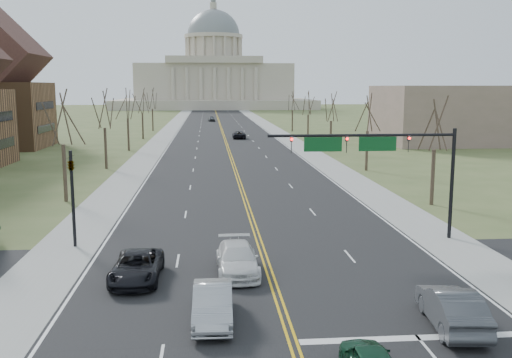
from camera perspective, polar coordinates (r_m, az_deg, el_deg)
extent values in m
plane|color=#44552A|center=(23.93, 3.35, -15.02)|extent=(600.00, 600.00, 0.00)
cube|color=black|center=(132.00, -3.44, 4.93)|extent=(20.00, 380.00, 0.01)
cube|color=black|center=(29.46, 1.67, -10.24)|extent=(120.00, 14.00, 0.01)
cube|color=gray|center=(132.25, -8.66, 4.86)|extent=(4.00, 380.00, 0.03)
cube|color=gray|center=(132.83, 1.76, 4.98)|extent=(4.00, 380.00, 0.03)
cube|color=gold|center=(132.00, -3.44, 4.94)|extent=(0.42, 380.00, 0.01)
cube|color=silver|center=(132.13, -7.71, 4.87)|extent=(0.15, 380.00, 0.01)
cube|color=silver|center=(132.60, 0.81, 4.97)|extent=(0.15, 380.00, 0.01)
cube|color=silver|center=(24.23, 15.91, -15.02)|extent=(9.50, 0.50, 0.01)
cube|color=#B3A795|center=(271.73, -4.18, 7.54)|extent=(90.00, 60.00, 4.00)
cube|color=#B3A795|center=(271.62, -4.21, 9.65)|extent=(70.00, 40.00, 16.00)
cube|color=#B3A795|center=(251.39, -4.18, 11.85)|extent=(42.00, 3.00, 3.00)
cylinder|color=#B3A795|center=(272.09, -4.24, 12.60)|extent=(24.00, 24.00, 12.00)
cylinder|color=#B3A795|center=(272.58, -4.26, 14.02)|extent=(27.00, 27.00, 1.60)
ellipsoid|color=slate|center=(272.65, -4.26, 14.19)|extent=(24.00, 24.00, 22.80)
cylinder|color=#B3A795|center=(274.08, -4.30, 16.88)|extent=(3.20, 3.20, 3.00)
sphere|color=slate|center=(274.40, -4.30, 17.35)|extent=(2.40, 2.40, 2.40)
cylinder|color=black|center=(38.94, 18.99, -0.48)|extent=(0.24, 0.24, 7.20)
cylinder|color=black|center=(36.53, 10.59, 4.32)|extent=(12.00, 0.18, 0.18)
imported|color=black|center=(37.48, 15.00, 3.44)|extent=(0.35, 0.40, 1.10)
sphere|color=#FF0C0C|center=(37.31, 15.10, 3.95)|extent=(0.18, 0.18, 0.18)
imported|color=black|center=(36.33, 9.04, 3.46)|extent=(0.35, 0.40, 1.10)
sphere|color=#FF0C0C|center=(36.15, 9.11, 3.99)|extent=(0.18, 0.18, 0.18)
imported|color=black|center=(35.65, 3.56, 3.45)|extent=(0.35, 0.40, 1.10)
sphere|color=#FF0C0C|center=(35.47, 3.60, 3.99)|extent=(0.18, 0.18, 0.18)
cube|color=#0C4C1E|center=(36.86, 12.06, 3.46)|extent=(2.40, 0.12, 0.90)
cube|color=#0C4C1E|center=(36.00, 6.71, 3.46)|extent=(2.40, 0.12, 0.90)
cylinder|color=black|center=(36.71, -17.85, -1.94)|extent=(0.20, 0.20, 6.00)
imported|color=black|center=(36.36, -18.02, 1.47)|extent=(0.32, 0.36, 0.99)
cylinder|color=#3B2A23|center=(49.84, 17.25, 0.16)|extent=(0.32, 0.32, 4.68)
cylinder|color=#3B2A23|center=(51.63, -18.58, 0.55)|extent=(0.32, 0.32, 4.95)
cylinder|color=#3B2A23|center=(68.61, 11.02, 2.78)|extent=(0.32, 0.32, 4.68)
cylinder|color=#3B2A23|center=(71.06, -14.80, 2.98)|extent=(0.32, 0.32, 4.95)
cylinder|color=#3B2A23|center=(87.93, 7.48, 4.25)|extent=(0.32, 0.32, 4.68)
cylinder|color=#3B2A23|center=(90.74, -12.65, 4.35)|extent=(0.32, 0.32, 4.95)
cylinder|color=#3B2A23|center=(107.49, 5.22, 5.18)|extent=(0.32, 0.32, 4.68)
cylinder|color=#3B2A23|center=(110.53, -11.26, 5.23)|extent=(0.32, 0.32, 4.95)
cylinder|color=#3B2A23|center=(127.20, 3.65, 5.82)|extent=(0.32, 0.32, 4.68)
cylinder|color=#3B2A23|center=(130.39, -10.29, 5.84)|extent=(0.32, 0.32, 4.95)
cube|color=black|center=(76.24, -24.20, 3.16)|extent=(0.10, 9.80, 1.20)
cube|color=black|center=(99.36, -20.21, 4.80)|extent=(0.10, 9.80, 1.20)
cube|color=black|center=(99.18, -20.33, 6.92)|extent=(0.10, 9.80, 1.20)
cube|color=#736152|center=(106.83, 19.14, 6.12)|extent=(25.00, 20.00, 10.00)
imported|color=#44474B|center=(25.31, 19.00, -12.06)|extent=(2.28, 5.22, 1.67)
imported|color=#9B9DA2|center=(24.63, -4.36, -12.33)|extent=(1.71, 4.71, 1.54)
imported|color=black|center=(30.06, -11.84, -8.58)|extent=(2.51, 5.23, 1.44)
imported|color=silver|center=(30.55, -1.88, -8.00)|extent=(2.25, 5.31, 1.53)
imported|color=black|center=(109.43, -1.71, 4.44)|extent=(2.39, 5.16, 1.43)
imported|color=#4B4F53|center=(164.83, -4.48, 6.03)|extent=(2.11, 4.49, 1.49)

